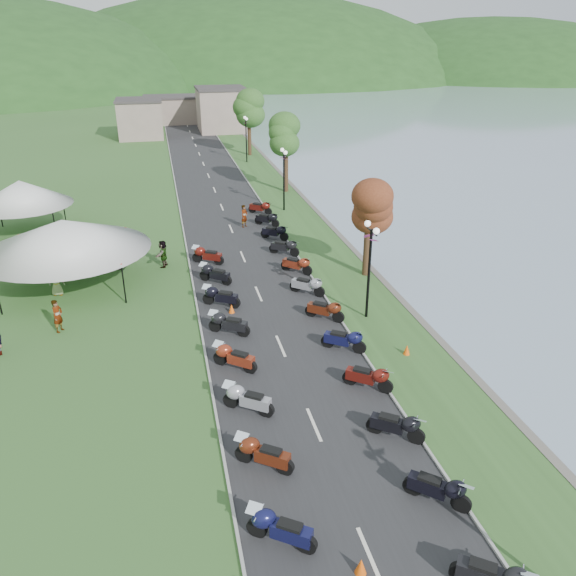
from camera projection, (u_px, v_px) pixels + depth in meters
road at (222, 207)px, 47.84m from camera, size 7.00×120.00×0.02m
hills_backdrop at (167, 78)px, 189.99m from camera, size 360.00×120.00×76.00m
far_building at (174, 112)px, 86.39m from camera, size 18.00×16.00×5.00m
moto_row_left at (255, 426)px, 20.27m from camera, size 2.60×37.51×1.10m
moto_row_right at (316, 297)px, 30.22m from camera, size 2.60×37.47×1.10m
vendor_tent_main at (67, 253)px, 32.18m from camera, size 6.33×6.33×4.00m
vendor_tent_side at (24, 208)px, 40.64m from camera, size 4.61×4.61×4.00m
tree_lakeside at (369, 224)px, 33.12m from camera, size 2.32×2.32×6.45m
pedestrian_a at (61, 331)px, 27.89m from camera, size 0.70×0.76×1.70m
pedestrian_b at (65, 280)px, 33.65m from camera, size 0.83×0.60×1.54m
traffic_cone_near at (361, 566)px, 15.24m from camera, size 0.34×0.34×0.53m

